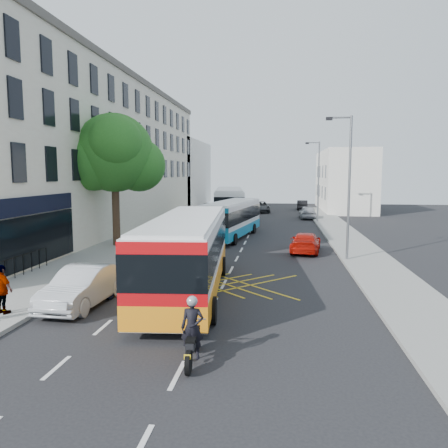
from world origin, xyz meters
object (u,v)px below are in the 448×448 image
(lamp_far, at_px, (318,177))
(parked_car_silver, at_px, (83,286))
(bus_near, at_px, (188,253))
(pedestrian_far, at_px, (2,289))
(bus_far, at_px, (229,204))
(distant_car_dark, at_px, (302,205))
(parked_car_blue, at_px, (82,290))
(red_hatchback, at_px, (306,242))
(motorbike, at_px, (192,331))
(distant_car_silver, at_px, (307,212))
(bus_mid, at_px, (232,219))
(street_tree, at_px, (114,154))
(lamp_near, at_px, (348,180))
(distant_car_grey, at_px, (261,207))

(lamp_far, relative_size, parked_car_silver, 1.77)
(bus_near, xyz_separation_m, pedestrian_far, (-5.68, -3.99, -0.69))
(bus_far, bearing_deg, distant_car_dark, 55.63)
(parked_car_blue, height_order, red_hatchback, red_hatchback)
(lamp_far, height_order, pedestrian_far, lamp_far)
(bus_near, distance_m, motorbike, 6.93)
(parked_car_blue, xyz_separation_m, distant_car_silver, (10.40, 33.53, 0.10))
(bus_mid, xyz_separation_m, bus_far, (-1.54, 11.58, 0.30))
(street_tree, xyz_separation_m, bus_mid, (7.26, 5.39, -4.79))
(bus_mid, distance_m, distant_car_dark, 28.22)
(pedestrian_far, bearing_deg, lamp_far, -91.02)
(bus_near, bearing_deg, bus_mid, 85.05)
(lamp_near, distance_m, red_hatchback, 5.24)
(red_hatchback, bearing_deg, bus_far, -61.21)
(distant_car_grey, distance_m, pedestrian_far, 43.04)
(lamp_far, xyz_separation_m, parked_car_blue, (-11.10, -29.87, -4.00))
(bus_far, bearing_deg, bus_near, -93.66)
(lamp_far, distance_m, bus_far, 9.41)
(lamp_far, xyz_separation_m, distant_car_dark, (-0.70, 15.75, -3.96))
(lamp_near, distance_m, bus_mid, 11.62)
(motorbike, bearing_deg, red_hatchback, 74.20)
(bus_mid, distance_m, distant_car_silver, 16.74)
(distant_car_silver, bearing_deg, parked_car_silver, 71.22)
(street_tree, relative_size, parked_car_blue, 2.43)
(lamp_near, relative_size, parked_car_blue, 2.21)
(bus_near, distance_m, parked_car_silver, 4.34)
(bus_far, relative_size, motorbike, 6.00)
(motorbike, bearing_deg, street_tree, 114.08)
(bus_mid, distance_m, bus_far, 11.69)
(bus_near, relative_size, parked_car_silver, 2.58)
(bus_mid, height_order, parked_car_silver, bus_mid)
(distant_car_grey, xyz_separation_m, distant_car_dark, (5.50, 4.82, -0.04))
(bus_far, distance_m, distant_car_grey, 11.39)
(parked_car_silver, bearing_deg, lamp_near, 44.42)
(lamp_near, xyz_separation_m, parked_car_silver, (-11.10, -9.81, -3.87))
(bus_near, height_order, motorbike, bus_near)
(parked_car_blue, height_order, distant_car_silver, distant_car_silver)
(lamp_near, bearing_deg, street_tree, 168.60)
(bus_far, height_order, red_hatchback, bus_far)
(bus_far, height_order, distant_car_grey, bus_far)
(street_tree, xyz_separation_m, pedestrian_far, (1.51, -14.51, -5.28))
(motorbike, height_order, pedestrian_far, pedestrian_far)
(distant_car_grey, height_order, pedestrian_far, pedestrian_far)
(bus_far, xyz_separation_m, red_hatchback, (6.91, -17.25, -1.17))
(parked_car_silver, distance_m, distant_car_grey, 41.03)
(bus_near, bearing_deg, distant_car_silver, 72.99)
(lamp_near, height_order, parked_car_silver, lamp_near)
(parked_car_silver, bearing_deg, bus_near, 35.18)
(bus_near, distance_m, parked_car_blue, 4.40)
(lamp_near, relative_size, bus_near, 0.69)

